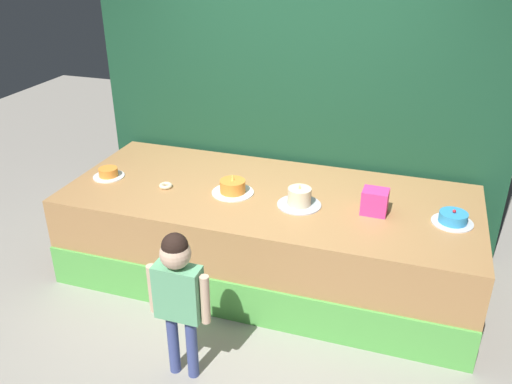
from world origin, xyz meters
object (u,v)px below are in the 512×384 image
at_px(cake_center_right, 299,198).
at_px(cake_far_right, 453,218).
at_px(cake_center_left, 233,187).
at_px(cake_far_left, 108,173).
at_px(pink_box, 375,202).
at_px(donut, 166,186).
at_px(child_figure, 178,288).

height_order(cake_center_right, cake_far_right, cake_center_right).
bearing_deg(cake_center_left, cake_far_left, -177.81).
xyz_separation_m(pink_box, cake_far_left, (-2.24, -0.06, -0.06)).
distance_m(donut, cake_far_right, 2.24).
height_order(donut, cake_far_right, cake_far_right).
relative_size(child_figure, pink_box, 5.68).
bearing_deg(pink_box, cake_center_right, -174.08).
relative_size(cake_far_left, cake_far_right, 0.90).
xyz_separation_m(donut, cake_far_left, (-0.56, 0.03, 0.02)).
relative_size(cake_center_left, cake_center_right, 1.00).
xyz_separation_m(pink_box, cake_far_right, (0.56, 0.02, -0.06)).
distance_m(pink_box, donut, 1.68).
height_order(cake_far_left, cake_center_right, cake_center_right).
bearing_deg(cake_far_right, child_figure, -141.87).
xyz_separation_m(child_figure, cake_far_left, (-1.21, 1.16, 0.10)).
height_order(child_figure, pink_box, child_figure).
bearing_deg(cake_far_right, cake_center_left, -178.70).
distance_m(child_figure, cake_center_left, 1.22).
bearing_deg(cake_far_left, pink_box, 1.54).
distance_m(cake_center_right, cake_far_right, 1.12).
distance_m(pink_box, cake_center_left, 1.12).
height_order(cake_center_left, cake_center_right, cake_center_right).
height_order(cake_far_left, cake_far_right, cake_far_right).
relative_size(donut, cake_far_left, 0.41).
xyz_separation_m(child_figure, donut, (-0.65, 1.13, 0.08)).
xyz_separation_m(child_figure, pink_box, (1.03, 1.22, 0.16)).
distance_m(pink_box, cake_center_right, 0.56).
xyz_separation_m(cake_center_left, cake_center_right, (0.56, -0.04, 0.01)).
relative_size(cake_center_right, cake_far_right, 1.15).
relative_size(pink_box, cake_far_right, 0.64).
bearing_deg(cake_center_left, child_figure, -85.66).
height_order(child_figure, cake_far_right, child_figure).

